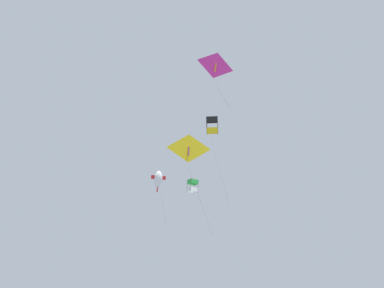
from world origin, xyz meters
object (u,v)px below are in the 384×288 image
(kite_box_near_left, at_px, (212,125))
(kite_delta_near_right, at_px, (189,149))
(kite_fish_far_centre, at_px, (158,180))
(kite_box_low_drifter, at_px, (193,186))
(kite_delta_highest, at_px, (215,66))

(kite_box_near_left, relative_size, kite_delta_near_right, 1.19)
(kite_fish_far_centre, bearing_deg, kite_box_low_drifter, -76.06)
(kite_delta_near_right, bearing_deg, kite_fish_far_centre, 98.70)
(kite_box_low_drifter, xyz_separation_m, kite_delta_near_right, (4.77, 1.17, 1.55))
(kite_box_low_drifter, relative_size, kite_box_near_left, 0.13)
(kite_box_low_drifter, xyz_separation_m, kite_fish_far_centre, (-6.10, -6.11, 3.78))
(kite_delta_near_right, distance_m, kite_fish_far_centre, 13.28)
(kite_box_near_left, bearing_deg, kite_delta_highest, -87.07)
(kite_box_low_drifter, relative_size, kite_delta_near_right, 0.16)
(kite_box_low_drifter, bearing_deg, kite_box_near_left, 21.35)
(kite_delta_highest, xyz_separation_m, kite_box_near_left, (-12.16, -3.60, 1.43))
(kite_box_low_drifter, height_order, kite_box_near_left, kite_box_near_left)
(kite_delta_highest, bearing_deg, kite_delta_near_right, 86.73)
(kite_delta_near_right, bearing_deg, kite_delta_highest, -73.85)
(kite_box_near_left, xyz_separation_m, kite_delta_near_right, (7.97, -0.08, -6.58))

